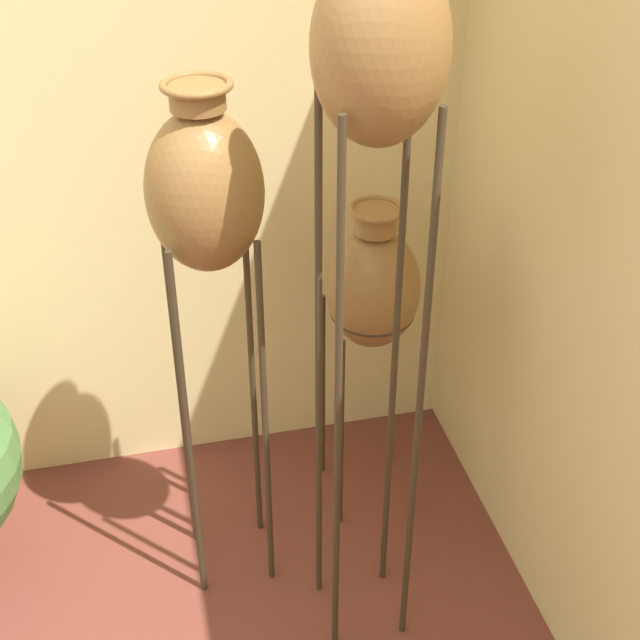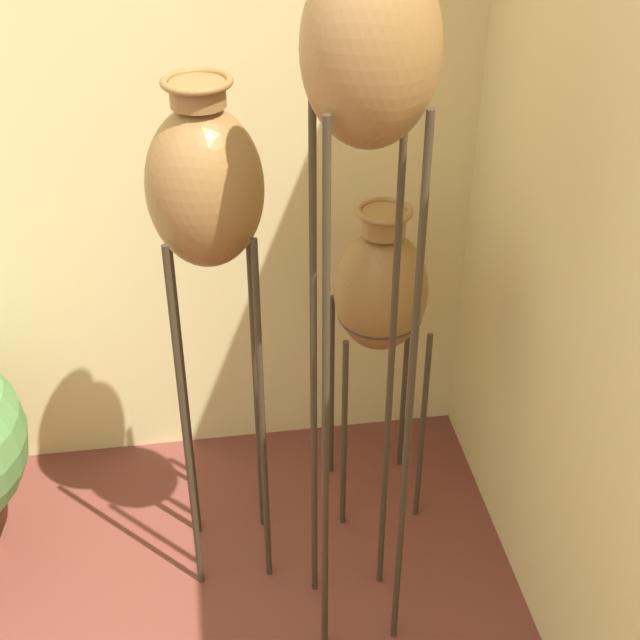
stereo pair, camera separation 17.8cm
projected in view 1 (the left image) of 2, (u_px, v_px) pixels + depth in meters
vase_stand_tall at (380, 70)px, 1.95m from camera, size 0.31×0.31×2.14m
vase_stand_medium at (205, 200)px, 2.36m from camera, size 0.32×0.32×1.70m
vase_stand_short at (373, 290)px, 2.92m from camera, size 0.31×0.31×1.20m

